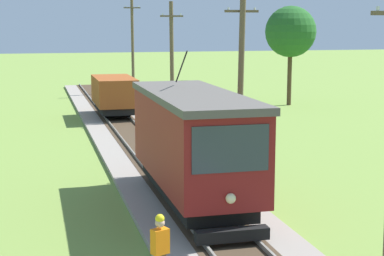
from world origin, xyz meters
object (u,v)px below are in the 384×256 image
utility_pole_far (172,61)px  utility_pole_mid (241,79)px  utility_pole_distant (133,45)px  tree_right_far (291,32)px  freight_car (114,94)px  red_tram (193,143)px  track_worker (160,248)px  second_worker (255,171)px  gravel_pile (196,110)px

utility_pole_far → utility_pole_mid: bearing=-90.0°
utility_pole_distant → tree_right_far: utility_pole_distant is taller
freight_car → red_tram: bearing=-90.0°
red_tram → track_worker: size_ratio=4.79×
utility_pole_mid → second_worker: 5.26m
tree_right_far → gravel_pile: bearing=-146.8°
second_worker → tree_right_far: size_ratio=0.25×
utility_pole_mid → tree_right_far: utility_pole_mid is taller
red_tram → utility_pole_far: utility_pole_far is taller
utility_pole_far → second_worker: bearing=-93.0°
utility_pole_distant → gravel_pile: size_ratio=3.92×
red_tram → track_worker: (-2.29, -6.00, -1.21)m
freight_car → utility_pole_mid: 15.91m
utility_pole_far → gravel_pile: utility_pole_far is taller
freight_car → second_worker: size_ratio=2.91×
freight_car → utility_pole_mid: utility_pole_mid is taller
freight_car → track_worker: freight_car is taller
freight_car → track_worker: bearing=-95.0°
gravel_pile → tree_right_far: bearing=33.2°
utility_pole_distant → gravel_pile: (1.61, -15.08, -3.54)m
tree_right_far → utility_pole_far: bearing=-149.9°
freight_car → utility_pole_distant: 13.69m
second_worker → tree_right_far: (11.04, 23.32, 4.38)m
utility_pole_far → utility_pole_distant: size_ratio=0.88×
utility_pole_mid → utility_pole_distant: (0.00, 28.45, 0.45)m
second_worker → red_tram: bearing=-126.7°
utility_pole_distant → track_worker: 39.86m
red_tram → utility_pole_distant: bearing=84.5°
track_worker → gravel_pile: bearing=141.0°
utility_pole_distant → track_worker: bearing=-98.0°
red_tram → utility_pole_mid: utility_pole_mid is taller
red_tram → gravel_pile: (4.85, 18.27, -1.52)m
utility_pole_mid → gravel_pile: size_ratio=3.50×
utility_pole_mid → track_worker: bearing=-116.9°
red_tram → tree_right_far: (13.37, 23.85, 3.17)m
red_tram → second_worker: 2.68m
red_tram → gravel_pile: 18.96m
freight_car → tree_right_far: (13.38, 3.53, 3.80)m
utility_pole_distant → utility_pole_mid: bearing=-90.0°
gravel_pile → tree_right_far: (8.53, 5.58, 4.69)m
tree_right_far → utility_pole_mid: bearing=-118.2°
second_worker → utility_pole_far: bearing=127.6°
tree_right_far → track_worker: bearing=-117.7°
freight_car → utility_pole_distant: bearing=76.1°
utility_pole_far → tree_right_far: bearing=30.1°
utility_pole_mid → track_worker: size_ratio=4.12×
utility_pole_distant → gravel_pile: 15.58m
utility_pole_distant → track_worker: utility_pole_distant is taller
second_worker → utility_pole_mid: bearing=118.9°
red_tram → utility_pole_far: bearing=79.8°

